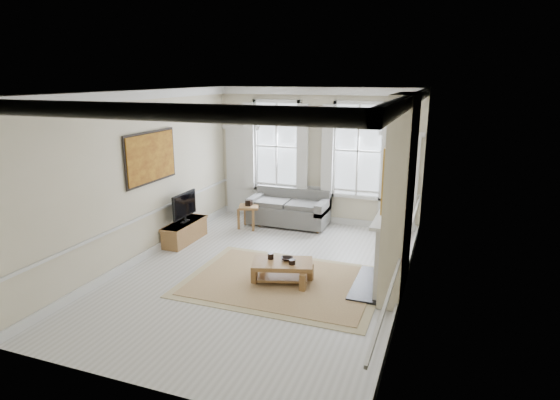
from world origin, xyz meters
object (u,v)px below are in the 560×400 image
at_px(coffee_table, 283,266).
at_px(tv_stand, 185,232).
at_px(sofa, 290,210).
at_px(side_table, 249,210).

bearing_deg(coffee_table, tv_stand, 139.02).
bearing_deg(coffee_table, sofa, 90.48).
bearing_deg(tv_stand, sofa, 48.67).
relative_size(coffee_table, tv_stand, 0.93).
bearing_deg(coffee_table, side_table, 108.07).
relative_size(sofa, coffee_table, 1.62).
bearing_deg(tv_stand, coffee_table, -24.39).
distance_m(side_table, coffee_table, 3.27).
bearing_deg(side_table, coffee_table, -55.35).
bearing_deg(sofa, coffee_table, -72.93).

